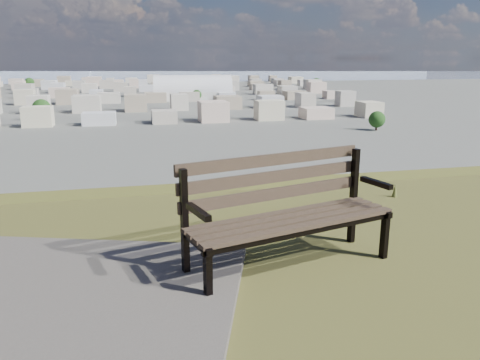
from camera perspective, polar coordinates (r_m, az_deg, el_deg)
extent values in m
cube|color=#433427|center=(3.90, 7.94, -5.63)|extent=(1.82, 0.58, 0.04)
cube|color=#433427|center=(4.00, 6.89, -5.10)|extent=(1.82, 0.58, 0.04)
cube|color=#433427|center=(4.09, 5.89, -4.59)|extent=(1.82, 0.58, 0.04)
cube|color=#433427|center=(4.19, 4.94, -4.10)|extent=(1.82, 0.58, 0.04)
cube|color=#433427|center=(4.21, 4.37, -1.65)|extent=(1.81, 0.53, 0.10)
cube|color=#433427|center=(4.19, 4.22, 0.41)|extent=(1.81, 0.53, 0.10)
cube|color=#433427|center=(4.17, 4.07, 2.49)|extent=(1.81, 0.53, 0.10)
cube|color=black|center=(3.56, -3.93, -11.58)|extent=(0.07, 0.07, 0.46)
cube|color=black|center=(3.84, -6.76, -5.60)|extent=(0.07, 0.07, 0.95)
cube|color=black|center=(3.65, -5.34, -7.51)|extent=(0.19, 0.51, 0.05)
cube|color=black|center=(3.52, -5.11, -3.89)|extent=(0.15, 0.37, 0.05)
cube|color=black|center=(4.52, 17.22, -6.37)|extent=(0.07, 0.07, 0.46)
cube|color=black|center=(4.75, 13.66, -1.95)|extent=(0.07, 0.07, 0.95)
cube|color=black|center=(4.60, 15.59, -3.30)|extent=(0.19, 0.51, 0.05)
cube|color=black|center=(4.49, 16.26, -0.33)|extent=(0.15, 0.37, 0.05)
cube|color=black|center=(3.91, 8.00, -6.31)|extent=(1.81, 0.53, 0.04)
cube|color=black|center=(4.21, 4.85, -4.66)|extent=(1.81, 0.53, 0.04)
cone|color=brown|center=(6.57, 18.37, -1.21)|extent=(0.08, 0.08, 0.18)
cube|color=silver|center=(315.89, -5.76, 10.19)|extent=(52.16, 25.70, 5.61)
cylinder|color=white|center=(315.69, -5.77, 10.69)|extent=(52.16, 25.70, 21.31)
cube|color=#B3A799|center=(206.51, -22.80, 7.01)|extent=(11.00, 11.00, 7.00)
cube|color=beige|center=(203.82, -16.10, 7.49)|extent=(11.00, 11.00, 7.00)
cube|color=silver|center=(203.93, -9.30, 7.87)|extent=(11.00, 11.00, 7.00)
cube|color=beige|center=(206.85, -2.59, 8.13)|extent=(11.00, 11.00, 7.00)
cube|color=tan|center=(212.45, 3.86, 8.29)|extent=(11.00, 11.00, 7.00)
cube|color=beige|center=(220.54, 9.90, 8.34)|extent=(11.00, 11.00, 7.00)
cube|color=#AFA89F|center=(230.85, 15.47, 8.30)|extent=(11.00, 11.00, 7.00)
cube|color=silver|center=(257.59, -23.66, 8.22)|extent=(11.00, 11.00, 7.00)
cube|color=beige|center=(254.30, -18.30, 8.63)|extent=(11.00, 11.00, 7.00)
cube|color=tan|center=(253.26, -12.83, 8.98)|extent=(11.00, 11.00, 7.00)
cube|color=beige|center=(254.48, -7.35, 9.25)|extent=(11.00, 11.00, 7.00)
cube|color=#AFA89F|center=(257.94, -1.97, 9.43)|extent=(11.00, 11.00, 7.00)
cube|color=beige|center=(263.55, 3.23, 9.52)|extent=(11.00, 11.00, 7.00)
cube|color=#B3A799|center=(271.18, 8.17, 9.54)|extent=(11.00, 11.00, 7.00)
cube|color=beige|center=(280.66, 12.82, 9.50)|extent=(11.00, 11.00, 7.00)
cube|color=beige|center=(308.77, -24.24, 9.02)|extent=(11.00, 11.00, 7.00)
cube|color=#AFA89F|center=(305.10, -19.77, 9.39)|extent=(11.00, 11.00, 7.00)
cube|color=beige|center=(303.28, -15.21, 9.71)|extent=(11.00, 11.00, 7.00)
cube|color=#B3A799|center=(303.35, -10.62, 9.97)|extent=(11.00, 11.00, 7.00)
cube|color=beige|center=(305.32, -6.04, 10.16)|extent=(11.00, 11.00, 7.00)
cube|color=silver|center=(309.15, -1.56, 10.29)|extent=(11.00, 11.00, 7.00)
cube|color=beige|center=(314.76, 2.80, 10.35)|extent=(11.00, 11.00, 7.00)
cube|color=tan|center=(322.07, 6.98, 10.36)|extent=(11.00, 11.00, 7.00)
cube|color=beige|center=(330.96, 10.96, 10.32)|extent=(11.00, 11.00, 7.00)
cube|color=beige|center=(360.03, -24.66, 9.60)|extent=(11.00, 11.00, 7.00)
cube|color=silver|center=(356.07, -20.83, 9.93)|extent=(11.00, 11.00, 7.00)
cube|color=beige|center=(353.70, -16.92, 10.22)|extent=(11.00, 11.00, 7.00)
cube|color=tan|center=(352.95, -12.98, 10.47)|extent=(11.00, 11.00, 7.00)
cube|color=beige|center=(353.83, -9.02, 10.66)|extent=(11.00, 11.00, 7.00)
cube|color=#AFA89F|center=(356.33, -5.11, 10.81)|extent=(11.00, 11.00, 7.00)
cube|color=beige|center=(360.41, -1.26, 10.91)|extent=(11.00, 11.00, 7.00)
cube|color=#B3A799|center=(366.02, 2.49, 10.95)|extent=(11.00, 11.00, 7.00)
cube|color=beige|center=(373.10, 6.12, 10.95)|extent=(11.00, 11.00, 7.00)
cube|color=silver|center=(381.56, 9.59, 10.92)|extent=(11.00, 11.00, 7.00)
cube|color=#AFA89F|center=(411.32, -24.97, 10.03)|extent=(11.00, 11.00, 7.00)
cube|color=beige|center=(407.16, -21.62, 10.33)|extent=(11.00, 11.00, 7.00)
cube|color=#B3A799|center=(404.37, -18.21, 10.60)|extent=(11.00, 11.00, 7.00)
cube|color=beige|center=(403.00, -14.76, 10.83)|extent=(11.00, 11.00, 7.00)
cube|color=silver|center=(403.06, -11.29, 11.03)|extent=(11.00, 11.00, 7.00)
cube|color=beige|center=(404.55, -7.83, 11.18)|extent=(11.00, 11.00, 7.00)
cube|color=tan|center=(407.44, -4.40, 11.30)|extent=(11.00, 11.00, 7.00)
cube|color=beige|center=(411.71, -1.03, 11.37)|extent=(11.00, 11.00, 7.00)
cube|color=#AFA89F|center=(417.33, 2.26, 11.40)|extent=(11.00, 11.00, 7.00)
cube|color=beige|center=(424.23, 5.45, 11.40)|extent=(11.00, 11.00, 7.00)
cube|color=#B3A799|center=(432.35, 8.54, 11.37)|extent=(11.00, 11.00, 7.00)
cube|color=tan|center=(462.65, -25.22, 10.37)|extent=(11.00, 11.00, 7.00)
cube|color=beige|center=(458.32, -22.24, 10.64)|extent=(11.00, 11.00, 7.00)
cube|color=#AFA89F|center=(455.22, -19.21, 10.89)|extent=(11.00, 11.00, 7.00)
cube|color=beige|center=(453.37, -16.15, 11.11)|extent=(11.00, 11.00, 7.00)
cube|color=#B3A799|center=(452.78, -13.06, 11.30)|extent=(11.00, 11.00, 7.00)
cube|color=beige|center=(453.47, -9.97, 11.46)|extent=(11.00, 11.00, 7.00)
cube|color=silver|center=(455.42, -6.89, 11.58)|extent=(11.00, 11.00, 7.00)
cube|color=beige|center=(458.62, -3.85, 11.67)|extent=(11.00, 11.00, 7.00)
cube|color=tan|center=(463.04, -0.85, 11.73)|extent=(11.00, 11.00, 7.00)
cube|color=beige|center=(468.66, 2.08, 11.76)|extent=(11.00, 11.00, 7.00)
cube|color=#AFA89F|center=(475.42, 4.93, 11.75)|extent=(11.00, 11.00, 7.00)
cube|color=beige|center=(483.28, 7.70, 11.72)|extent=(11.00, 11.00, 7.00)
cube|color=beige|center=(513.99, -25.41, 10.64)|extent=(11.00, 11.00, 7.00)
cube|color=tan|center=(509.53, -22.74, 10.89)|extent=(11.00, 11.00, 7.00)
cube|color=beige|center=(506.17, -20.02, 11.12)|extent=(11.00, 11.00, 7.00)
cube|color=#AFA89F|center=(503.94, -17.26, 11.33)|extent=(11.00, 11.00, 7.00)
cube|color=beige|center=(502.84, -14.48, 11.51)|extent=(11.00, 11.00, 7.00)
cube|color=#B3A799|center=(502.89, -11.69, 11.67)|extent=(11.00, 11.00, 7.00)
cube|color=beige|center=(504.08, -8.91, 11.80)|extent=(11.00, 11.00, 7.00)
cube|color=silver|center=(506.40, -6.15, 11.90)|extent=(11.00, 11.00, 7.00)
cube|color=beige|center=(509.85, -3.41, 11.97)|extent=(11.00, 11.00, 7.00)
cube|color=tan|center=(514.39, -0.71, 12.02)|extent=(11.00, 11.00, 7.00)
cube|color=beige|center=(520.01, 1.93, 12.04)|extent=(11.00, 11.00, 7.00)
cube|color=#AFA89F|center=(526.65, 4.51, 12.04)|extent=(11.00, 11.00, 7.00)
cube|color=beige|center=(534.30, 7.02, 12.01)|extent=(11.00, 11.00, 7.00)
cube|color=beige|center=(565.35, -25.57, 10.86)|extent=(11.00, 11.00, 7.00)
cube|color=tan|center=(560.78, -23.14, 11.09)|extent=(11.00, 11.00, 7.00)
cube|color=beige|center=(557.22, -20.67, 11.31)|extent=(11.00, 11.00, 7.00)
cube|color=#AFA89F|center=(554.67, -18.17, 11.50)|extent=(11.00, 11.00, 7.00)
cube|color=beige|center=(553.15, -15.65, 11.68)|extent=(11.00, 11.00, 7.00)
cube|color=#B3A799|center=(552.67, -13.11, 11.83)|extent=(11.00, 11.00, 7.00)
cube|color=beige|center=(553.23, -10.58, 11.96)|extent=(11.00, 11.00, 7.00)
cube|color=silver|center=(554.84, -8.05, 12.07)|extent=(11.00, 11.00, 7.00)
cube|color=beige|center=(557.47, -5.53, 12.15)|extent=(11.00, 11.00, 7.00)
cube|color=tan|center=(561.11, -3.05, 12.22)|extent=(11.00, 11.00, 7.00)
cube|color=beige|center=(565.75, -0.60, 12.25)|extent=(11.00, 11.00, 7.00)
cube|color=#AFA89F|center=(571.37, 1.81, 12.27)|extent=(11.00, 11.00, 7.00)
cube|color=beige|center=(577.92, 4.17, 12.27)|extent=(11.00, 11.00, 7.00)
cube|color=#B3A799|center=(585.39, 6.46, 12.24)|extent=(11.00, 11.00, 7.00)
cylinder|color=#321F19|center=(187.72, 16.28, 6.15)|extent=(0.80, 0.80, 2.10)
sphere|color=#193613|center=(187.31, 16.35, 7.10)|extent=(6.30, 6.30, 6.30)
cylinder|color=#321F19|center=(227.01, -22.94, 7.04)|extent=(0.80, 0.80, 2.70)
sphere|color=#193613|center=(226.60, -23.04, 8.05)|extent=(8.10, 8.10, 8.10)
cylinder|color=#321F19|center=(312.16, 12.08, 9.55)|extent=(0.80, 0.80, 1.95)
sphere|color=#193613|center=(311.93, 12.11, 10.09)|extent=(5.85, 5.85, 5.85)
cylinder|color=#321F19|center=(407.58, -4.39, 10.96)|extent=(0.80, 0.80, 2.25)
sphere|color=#193613|center=(407.38, -4.40, 11.44)|extent=(6.75, 6.75, 6.75)
cylinder|color=#321F19|center=(471.36, -24.22, 10.27)|extent=(0.80, 0.80, 2.85)
sphere|color=#193613|center=(471.15, -24.28, 10.79)|extent=(8.55, 8.55, 8.55)
cylinder|color=#321F19|center=(306.03, -5.28, 9.73)|extent=(0.80, 0.80, 2.10)
sphere|color=#193613|center=(305.78, -5.29, 10.32)|extent=(6.30, 6.30, 6.30)
cylinder|color=#321F19|center=(456.20, 9.27, 11.22)|extent=(0.80, 0.80, 2.55)
sphere|color=#193613|center=(456.00, 9.29, 11.70)|extent=(7.65, 7.65, 7.65)
cube|color=#8894AD|center=(902.58, -13.19, 12.54)|extent=(2400.00, 700.00, 0.12)
cube|color=#8591A5|center=(1400.35, -6.97, 14.34)|extent=(700.00, 220.00, 45.00)
cube|color=#8591A5|center=(1573.18, 11.88, 14.43)|extent=(500.00, 220.00, 60.00)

